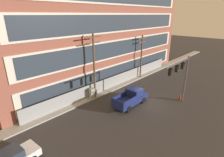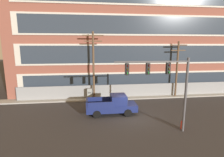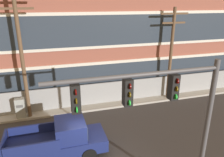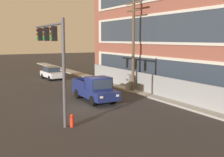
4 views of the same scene
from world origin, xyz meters
TOP-DOWN VIEW (x-y plane):
  - ground_plane at (0.00, 0.00)m, footprint 160.00×160.00m
  - sidewalk_building_side at (0.00, 6.65)m, footprint 80.00×1.71m
  - chain_link_fence at (1.64, 6.80)m, footprint 30.66×0.06m
  - traffic_signal_mast at (1.84, -3.31)m, footprint 6.06×0.43m
  - pickup_truck_navy at (-1.74, 1.22)m, footprint 5.38×2.06m
  - sedan_white at (-16.14, 1.87)m, footprint 4.26×2.06m
  - utility_pole_near_corner at (-3.62, 6.15)m, footprint 2.65×0.26m
  - electrical_cabinet at (-4.21, 6.12)m, footprint 0.64×0.49m
  - fire_hydrant at (3.87, -2.94)m, footprint 0.24×0.24m

SIDE VIEW (x-z plane):
  - ground_plane at x=0.00m, z-range 0.00..0.00m
  - sidewalk_building_side at x=0.00m, z-range 0.00..0.16m
  - fire_hydrant at x=3.87m, z-range -0.01..0.77m
  - sedan_white at x=-16.14m, z-range 0.02..1.58m
  - electrical_cabinet at x=-4.21m, z-range 0.00..1.64m
  - pickup_truck_navy at x=-1.74m, z-range -0.07..2.02m
  - chain_link_fence at x=1.64m, z-range 0.02..1.96m
  - traffic_signal_mast at x=1.84m, z-range 1.47..7.76m
  - utility_pole_near_corner at x=-3.62m, z-range 0.50..9.46m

